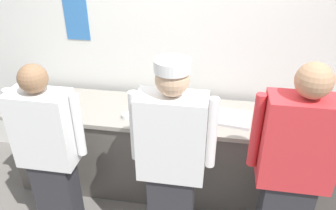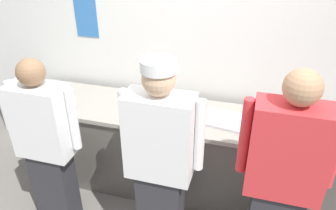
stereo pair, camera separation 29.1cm
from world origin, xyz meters
name	(u,v)px [view 2 (the right image)]	position (x,y,z in m)	size (l,w,h in m)	color
ground_plane	(162,210)	(0.00, 0.00, 0.00)	(9.00, 9.00, 0.00)	slate
wall_back	(186,51)	(0.00, 0.81, 1.32)	(4.80, 0.11, 2.63)	silver
prep_counter	(173,151)	(0.00, 0.35, 0.44)	(3.06, 0.66, 0.88)	#56514C
chef_near_left	(47,145)	(-0.86, -0.34, 0.83)	(0.58, 0.24, 1.57)	#2D2D33
chef_center	(160,162)	(0.10, -0.37, 0.90)	(0.61, 0.24, 1.68)	#2D2D33
chef_far_right	(282,181)	(0.94, -0.34, 0.90)	(0.62, 0.24, 1.70)	#2D2D33
plate_stack_front	(151,106)	(-0.21, 0.34, 0.93)	(0.24, 0.24, 0.10)	white
mixing_bowl_steel	(312,129)	(1.18, 0.32, 0.94)	(0.31, 0.31, 0.12)	#B7BABF
sheet_tray	(227,121)	(0.49, 0.33, 0.90)	(0.40, 0.29, 0.02)	#B7BABF
squeeze_bottle_primary	(182,102)	(0.08, 0.39, 0.98)	(0.05, 0.05, 0.20)	#56A333
ramekin_yellow_sauce	(261,121)	(0.78, 0.38, 0.90)	(0.08, 0.08, 0.04)	white
ramekin_orange_sauce	(126,113)	(-0.39, 0.19, 0.91)	(0.09, 0.09, 0.04)	white
deli_cup	(187,119)	(0.17, 0.20, 0.94)	(0.09, 0.09, 0.10)	white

